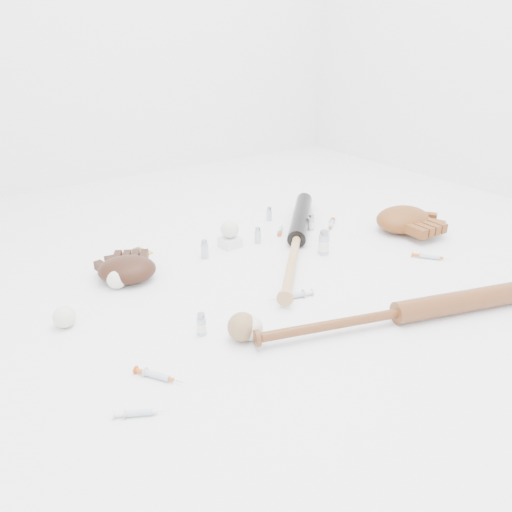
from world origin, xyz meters
TOP-DOWN VIEW (x-y plane):
  - bat_dark at (0.22, 0.15)m, footprint 0.75×0.78m
  - bat_wood at (0.12, -0.45)m, footprint 0.90×0.34m
  - glove_dark at (-0.43, 0.26)m, footprint 0.32×0.32m
  - glove_tan at (0.70, 0.03)m, footprint 0.30×0.30m
  - trading_card at (-0.31, 0.45)m, footprint 0.09×0.10m
  - pedestal at (0.01, 0.30)m, footprint 0.08×0.08m
  - baseball_on_pedestal at (0.01, 0.30)m, footprint 0.07×0.07m
  - baseball_left at (-0.69, 0.09)m, footprint 0.06×0.06m
  - baseball_upper at (-0.48, 0.23)m, footprint 0.07×0.07m
  - baseball_mid at (-0.28, -0.27)m, footprint 0.07×0.07m
  - baseball_aged at (-0.30, -0.26)m, footprint 0.08×0.08m
  - syringe_0 at (-0.66, -0.38)m, footprint 0.13×0.08m
  - syringe_1 at (-0.05, -0.16)m, footprint 0.17×0.07m
  - syringe_2 at (0.27, 0.31)m, footprint 0.11×0.11m
  - syringe_3 at (0.56, -0.22)m, footprint 0.12×0.14m
  - syringe_4 at (0.49, 0.24)m, footprint 0.13×0.12m
  - syringe_5 at (-0.57, -0.28)m, footprint 0.10×0.14m
  - vial_0 at (0.31, 0.45)m, footprint 0.02×0.02m
  - vial_1 at (0.12, 0.27)m, footprint 0.03×0.03m
  - vial_2 at (-0.12, 0.27)m, footprint 0.03×0.03m
  - vial_3 at (0.27, 0.04)m, footprint 0.04×0.04m
  - vial_4 at (-0.38, -0.17)m, footprint 0.03×0.03m
  - vial_5 at (0.39, 0.26)m, footprint 0.03×0.03m

SIDE VIEW (x-z plane):
  - trading_card at x=-0.31m, z-range 0.00..0.00m
  - syringe_2 at x=0.27m, z-range 0.00..0.02m
  - syringe_0 at x=-0.66m, z-range 0.00..0.02m
  - syringe_4 at x=0.49m, z-range 0.00..0.02m
  - syringe_5 at x=-0.57m, z-range 0.00..0.02m
  - syringe_3 at x=0.56m, z-range 0.00..0.02m
  - syringe_1 at x=-0.05m, z-range 0.00..0.02m
  - pedestal at x=0.01m, z-range 0.00..0.04m
  - vial_0 at x=0.31m, z-range 0.00..0.06m
  - baseball_left at x=-0.69m, z-range 0.00..0.06m
  - baseball_upper at x=-0.48m, z-range 0.00..0.07m
  - vial_1 at x=0.12m, z-range 0.00..0.07m
  - vial_4 at x=-0.38m, z-range 0.00..0.07m
  - bat_wood at x=0.12m, z-range 0.00..0.07m
  - vial_5 at x=0.39m, z-range 0.00..0.07m
  - baseball_mid at x=-0.28m, z-range 0.00..0.07m
  - vial_2 at x=-0.12m, z-range 0.00..0.07m
  - bat_dark at x=0.22m, z-range 0.00..0.07m
  - baseball_aged at x=-0.30m, z-range 0.00..0.08m
  - glove_dark at x=-0.43m, z-range 0.00..0.08m
  - vial_3 at x=0.27m, z-range 0.00..0.09m
  - glove_tan at x=0.70m, z-range 0.00..0.10m
  - baseball_on_pedestal at x=0.01m, z-range 0.04..0.11m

